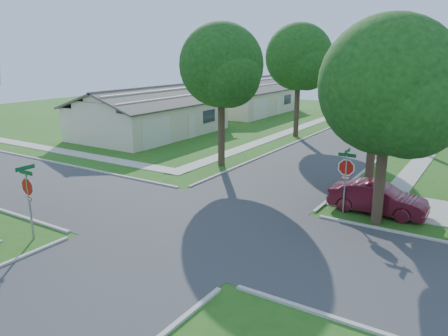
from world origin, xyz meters
TOP-DOWN VIEW (x-y plane):
  - ground at (0.00, 0.00)m, footprint 100.00×100.00m
  - road_ns at (0.00, 0.00)m, footprint 7.00×100.00m
  - sidewalk_ne at (6.10, 26.00)m, footprint 1.20×40.00m
  - sidewalk_nw at (-6.10, 26.00)m, footprint 1.20×40.00m
  - driveway at (7.90, 7.10)m, footprint 8.80×3.60m
  - stop_sign_sw at (-4.70, -4.70)m, footprint 1.05×0.80m
  - stop_sign_ne at (4.70, 4.70)m, footprint 1.05×0.80m
  - tree_e_near at (4.75, 9.01)m, footprint 4.97×4.80m
  - tree_e_mid at (4.76, 21.01)m, footprint 5.59×5.40m
  - tree_e_far at (4.75, 34.01)m, footprint 5.17×5.00m
  - tree_w_near at (-4.64, 9.01)m, footprint 5.38×5.20m
  - tree_w_mid at (-4.64, 21.01)m, footprint 5.80×5.60m
  - tree_w_far at (-4.65, 34.01)m, footprint 4.76×4.60m
  - tree_ne_corner at (6.36, 4.21)m, footprint 5.80×5.60m
  - house_nw_near at (-15.99, 15.00)m, footprint 8.42×13.60m
  - house_nw_far at (-15.99, 32.00)m, footprint 8.42×13.60m
  - car_driveway at (6.00, 5.50)m, footprint 4.30×1.54m
  - car_curb_east at (3.20, 26.10)m, footprint 2.02×3.98m
  - car_curb_west at (-3.20, 41.46)m, footprint 2.61×5.10m

SIDE VIEW (x-z plane):
  - ground at x=0.00m, z-range 0.00..0.00m
  - road_ns at x=0.00m, z-range -0.01..0.01m
  - sidewalk_ne at x=6.10m, z-range 0.00..0.04m
  - sidewalk_nw at x=-6.10m, z-range 0.00..0.04m
  - driveway at x=7.90m, z-range 0.00..0.05m
  - car_curb_east at x=3.20m, z-range 0.00..1.30m
  - car_driveway at x=6.00m, z-range 0.00..1.41m
  - car_curb_west at x=-3.20m, z-range 0.00..1.42m
  - house_nw_near at x=-15.99m, z-range -0.60..3.63m
  - house_nw_far at x=-15.99m, z-range -0.60..3.63m
  - stop_sign_sw at x=-4.70m, z-range 0.54..3.52m
  - stop_sign_ne at x=4.70m, z-range 0.54..3.52m
  - tree_w_far at x=-4.65m, z-range 1.49..9.52m
  - tree_ne_corner at x=6.36m, z-range 1.26..9.92m
  - tree_e_near at x=4.75m, z-range 1.50..9.78m
  - tree_e_far at x=4.75m, z-range 1.62..10.34m
  - tree_w_near at x=-4.64m, z-range 1.63..10.60m
  - tree_e_mid at x=4.76m, z-range 1.64..10.86m
  - tree_w_mid at x=-4.64m, z-range 1.71..11.27m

